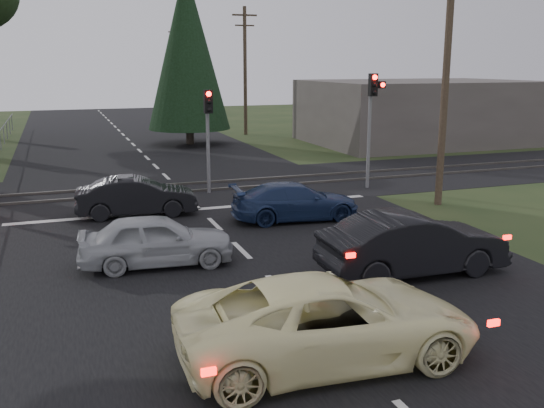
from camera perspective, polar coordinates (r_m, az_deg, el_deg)
name	(u,v)px	position (r m, az deg, el deg)	size (l,w,h in m)	color
ground	(279,287)	(14.26, 0.66, -7.81)	(120.00, 120.00, 0.00)	#223417
road	(189,199)	(23.52, -7.83, 0.49)	(14.00, 100.00, 0.01)	black
rail_corridor	(179,189)	(25.44, -8.77, 1.41)	(120.00, 8.00, 0.01)	black
stop_line	(199,209)	(21.80, -6.84, -0.47)	(13.00, 0.35, 0.00)	silver
rail_near	(183,192)	(24.66, -8.41, 1.16)	(120.00, 0.12, 0.10)	#59544C
rail_far	(175,184)	(26.20, -9.11, 1.84)	(120.00, 0.12, 0.10)	#59544C
traffic_signal_right	(373,108)	(25.18, 9.44, 8.88)	(0.68, 0.48, 4.70)	slate
traffic_signal_center	(208,123)	(23.95, -6.02, 7.55)	(0.32, 0.48, 4.10)	slate
utility_pole_near	(446,74)	(22.68, 16.06, 11.68)	(1.80, 0.26, 9.00)	#4C3D2D
utility_pole_mid	(245,69)	(44.47, -2.55, 12.61)	(1.80, 0.26, 9.00)	#4C3D2D
utility_pole_far	(178,67)	(68.76, -8.87, 12.64)	(1.80, 0.26, 9.00)	#4C3D2D
conifer_tree	(187,49)	(39.35, -7.98, 14.29)	(5.20, 5.20, 11.00)	#473D33
building_right	(420,112)	(41.37, 13.72, 8.45)	(14.00, 10.00, 4.00)	#59514C
cream_coupe	(328,320)	(10.76, 5.30, -10.82)	(2.45, 5.32, 1.48)	#FDF6B5
dark_hatchback	(413,244)	(15.26, 13.13, -3.71)	(1.62, 4.66, 1.53)	black
silver_car	(156,240)	(15.83, -10.82, -3.37)	(1.58, 3.92, 1.34)	#A0A3A7
blue_sedan	(295,202)	(20.09, 2.22, 0.23)	(1.74, 4.27, 1.24)	navy
dark_car_far	(137,197)	(21.13, -12.61, 0.68)	(1.40, 4.02, 1.32)	black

